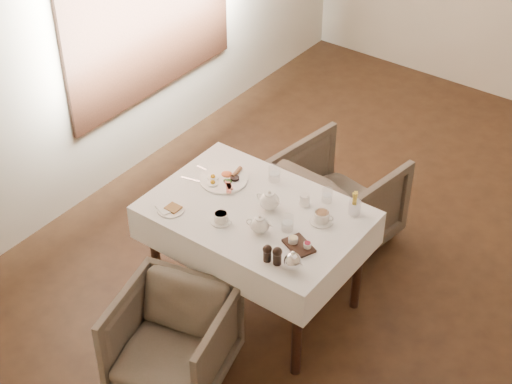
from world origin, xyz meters
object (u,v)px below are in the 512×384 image
(armchair_near, at_px, (172,340))
(armchair_far, at_px, (336,199))
(teapot_centre, at_px, (269,200))
(breakfast_plate, at_px, (224,179))
(table, at_px, (256,225))

(armchair_near, xyz_separation_m, armchair_far, (0.09, 1.62, 0.05))
(armchair_far, relative_size, teapot_centre, 4.52)
(armchair_near, distance_m, teapot_centre, 0.99)
(armchair_far, xyz_separation_m, breakfast_plate, (-0.41, -0.72, 0.42))
(armchair_near, bearing_deg, teapot_centre, 70.42)
(table, xyz_separation_m, breakfast_plate, (-0.34, 0.12, 0.13))
(table, bearing_deg, breakfast_plate, 159.99)
(table, relative_size, armchair_near, 1.99)
(teapot_centre, bearing_deg, breakfast_plate, 167.56)
(armchair_far, xyz_separation_m, teapot_centre, (-0.01, -0.79, 0.48))
(armchair_near, height_order, breakfast_plate, breakfast_plate)
(table, relative_size, breakfast_plate, 4.24)
(teapot_centre, bearing_deg, armchair_near, -98.30)
(table, distance_m, teapot_centre, 0.20)
(armchair_near, height_order, armchair_far, armchair_far)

